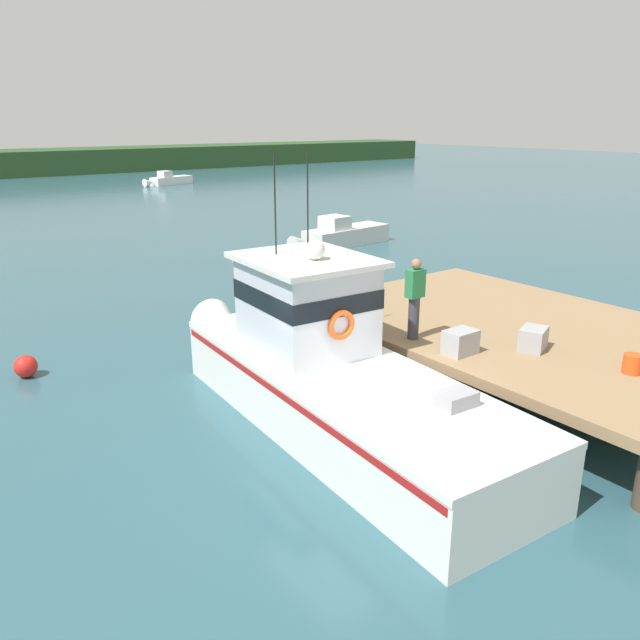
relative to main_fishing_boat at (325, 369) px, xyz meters
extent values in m
plane|color=#2D5660|center=(-0.24, -0.99, -1.01)|extent=(200.00, 200.00, 0.00)
cylinder|color=#4C3D2D|center=(1.96, 3.11, -0.51)|extent=(0.36, 0.36, 1.00)
cylinder|color=#4C3D2D|center=(7.16, 3.11, -0.51)|extent=(0.36, 0.36, 1.00)
cube|color=#937551|center=(4.56, -0.99, 0.09)|extent=(6.00, 9.00, 0.20)
cube|color=white|center=(-0.04, -0.56, -0.46)|extent=(3.03, 8.15, 1.10)
cone|color=white|center=(0.29, 4.33, -0.46)|extent=(1.22, 1.87, 1.10)
cube|color=#A31919|center=(-0.04, -0.56, -0.01)|extent=(3.04, 7.99, 0.12)
cube|color=white|center=(-0.04, -0.56, 0.15)|extent=(3.07, 8.15, 0.12)
cube|color=silver|center=(0.04, 0.63, 0.99)|extent=(2.04, 2.32, 1.80)
cube|color=black|center=(0.04, 0.63, 1.31)|extent=(2.07, 2.34, 0.36)
cube|color=silver|center=(0.04, 0.63, 1.94)|extent=(2.30, 2.64, 0.10)
sphere|color=white|center=(0.02, 0.33, 2.17)|extent=(0.36, 0.36, 0.36)
cylinder|color=black|center=(-0.27, 1.16, 2.89)|extent=(0.03, 0.03, 1.80)
cylinder|color=black|center=(0.42, 1.11, 2.89)|extent=(0.03, 0.03, 1.80)
cube|color=#939399|center=(0.36, -2.80, 0.27)|extent=(0.63, 0.48, 0.36)
torus|color=orange|center=(-0.63, -3.33, 0.15)|extent=(0.60, 0.60, 0.12)
torus|color=#EA5119|center=(-0.03, -0.50, 0.99)|extent=(0.55, 0.14, 0.54)
cube|color=#9E9EA3|center=(3.49, -1.97, 0.41)|extent=(0.72, 0.63, 0.42)
cube|color=#3370B2|center=(2.58, 2.18, 0.39)|extent=(0.63, 0.48, 0.39)
cube|color=#9E9EA3|center=(2.19, -1.29, 0.42)|extent=(0.60, 0.44, 0.46)
cylinder|color=#E04C19|center=(3.84, -3.72, 0.36)|extent=(0.32, 0.32, 0.34)
cylinder|color=#383842|center=(2.10, -0.15, 0.62)|extent=(0.22, 0.22, 0.86)
cube|color=#287F47|center=(2.10, -0.15, 1.33)|extent=(0.36, 0.22, 0.56)
sphere|color=#9E7051|center=(2.10, -0.15, 1.72)|extent=(0.20, 0.20, 0.20)
cube|color=white|center=(16.28, 42.94, -0.67)|extent=(3.88, 2.05, 0.67)
cone|color=white|center=(14.04, 42.38, -0.67)|extent=(1.06, 0.88, 0.67)
cube|color=silver|center=(15.65, 42.78, -0.08)|extent=(1.13, 1.14, 0.50)
cube|color=silver|center=(11.24, 13.09, -0.62)|extent=(4.35, 1.77, 0.77)
cone|color=silver|center=(8.60, 12.83, -0.62)|extent=(1.13, 0.87, 0.77)
cube|color=silver|center=(10.50, 13.02, 0.05)|extent=(1.16, 1.18, 0.58)
sphere|color=red|center=(-4.02, 5.53, -0.76)|extent=(0.50, 0.50, 0.50)
sphere|color=silver|center=(5.13, 12.19, -0.80)|extent=(0.42, 0.42, 0.42)
camera|label=1|loc=(-6.54, -8.53, 4.41)|focal=35.25mm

